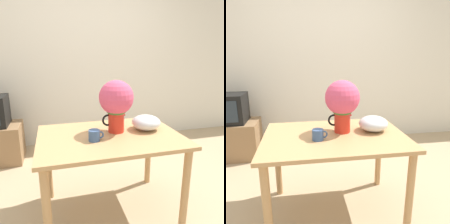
# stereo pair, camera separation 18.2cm
# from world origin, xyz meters

# --- Properties ---
(ground_plane) EXTENTS (12.00, 12.00, 0.00)m
(ground_plane) POSITION_xyz_m (0.00, 0.00, 0.00)
(ground_plane) COLOR tan
(wall_back) EXTENTS (8.00, 0.05, 2.60)m
(wall_back) POSITION_xyz_m (0.00, 1.72, 1.30)
(wall_back) COLOR silver
(wall_back) RESTS_ON ground_plane
(table) EXTENTS (1.16, 0.82, 0.73)m
(table) POSITION_xyz_m (-0.09, -0.04, 0.62)
(table) COLOR tan
(table) RESTS_ON ground_plane
(flower_vase) EXTENTS (0.29, 0.29, 0.44)m
(flower_vase) POSITION_xyz_m (-0.02, 0.02, 1.00)
(flower_vase) COLOR red
(flower_vase) RESTS_ON table
(coffee_mug) EXTENTS (0.12, 0.09, 0.09)m
(coffee_mug) POSITION_xyz_m (-0.24, -0.13, 0.78)
(coffee_mug) COLOR #385689
(coffee_mug) RESTS_ON table
(white_bowl) EXTENTS (0.25, 0.25, 0.13)m
(white_bowl) POSITION_xyz_m (0.25, 0.01, 0.80)
(white_bowl) COLOR silver
(white_bowl) RESTS_ON table
(tv_stand) EXTENTS (0.78, 0.49, 0.49)m
(tv_stand) POSITION_xyz_m (-1.35, 1.27, 0.25)
(tv_stand) COLOR #8E6B47
(tv_stand) RESTS_ON ground_plane
(tv_set) EXTENTS (0.51, 0.40, 0.38)m
(tv_set) POSITION_xyz_m (-1.35, 1.27, 0.69)
(tv_set) COLOR black
(tv_set) RESTS_ON tv_stand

